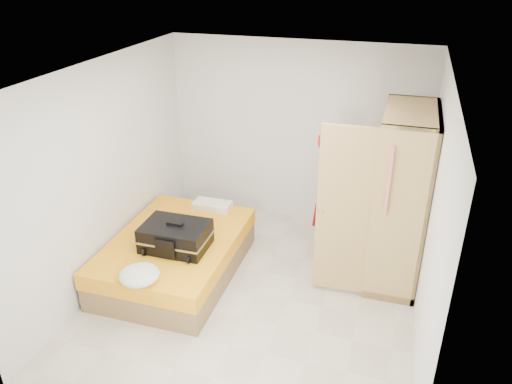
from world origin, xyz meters
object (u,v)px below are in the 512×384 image
(bed, at_px, (176,255))
(suitcase, at_px, (176,236))
(person, at_px, (330,195))
(wardrobe, at_px, (396,203))
(round_cushion, at_px, (139,275))

(bed, xyz_separation_m, suitcase, (0.11, -0.18, 0.40))
(bed, bearing_deg, person, 30.62)
(wardrobe, relative_size, person, 1.24)
(bed, bearing_deg, wardrobe, 16.20)
(wardrobe, bearing_deg, suitcase, -159.26)
(bed, relative_size, wardrobe, 0.96)
(wardrobe, distance_m, person, 0.86)
(suitcase, height_order, round_cushion, suitcase)
(person, relative_size, suitcase, 2.20)
(bed, xyz_separation_m, wardrobe, (2.50, 0.73, 0.75))
(person, height_order, suitcase, person)
(bed, distance_m, suitcase, 0.45)
(round_cushion, bearing_deg, person, 48.79)
(person, xyz_separation_m, round_cushion, (-1.67, -1.91, -0.27))
(wardrobe, height_order, round_cushion, wardrobe)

